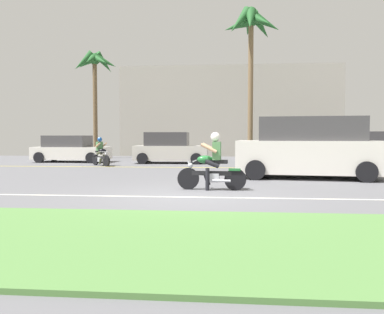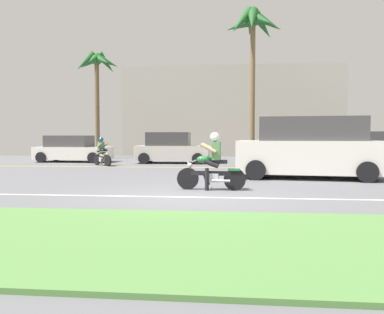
# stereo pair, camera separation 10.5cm
# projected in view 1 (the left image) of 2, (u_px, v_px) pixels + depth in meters

# --- Properties ---
(ground) EXTENTS (56.00, 30.00, 0.04)m
(ground) POSITION_uv_depth(u_px,v_px,m) (202.00, 182.00, 12.39)
(ground) COLOR slate
(grass_median) EXTENTS (56.00, 3.80, 0.06)m
(grass_median) POSITION_uv_depth(u_px,v_px,m) (167.00, 240.00, 5.33)
(grass_median) COLOR #548442
(grass_median) RESTS_ON ground
(lane_line_near) EXTENTS (50.40, 0.12, 0.01)m
(lane_line_near) POSITION_uv_depth(u_px,v_px,m) (193.00, 197.00, 9.21)
(lane_line_near) COLOR silver
(lane_line_near) RESTS_ON ground
(lane_line_far) EXTENTS (50.40, 0.12, 0.01)m
(lane_line_far) POSITION_uv_depth(u_px,v_px,m) (210.00, 168.00, 17.82)
(lane_line_far) COLOR yellow
(lane_line_far) RESTS_ON ground
(motorcyclist) EXTENTS (1.79, 0.59, 1.50)m
(motorcyclist) POSITION_uv_depth(u_px,v_px,m) (212.00, 166.00, 10.44)
(motorcyclist) COLOR black
(motorcyclist) RESTS_ON ground
(suv_nearby) EXTENTS (4.92, 2.66, 2.02)m
(suv_nearby) POSITION_uv_depth(u_px,v_px,m) (308.00, 149.00, 13.40)
(suv_nearby) COLOR white
(suv_nearby) RESTS_ON ground
(parked_car_0) EXTENTS (4.01, 2.01, 1.42)m
(parked_car_0) POSITION_uv_depth(u_px,v_px,m) (70.00, 150.00, 21.67)
(parked_car_0) COLOR white
(parked_car_0) RESTS_ON ground
(parked_car_1) EXTENTS (3.76, 1.83, 1.59)m
(parked_car_1) POSITION_uv_depth(u_px,v_px,m) (170.00, 149.00, 20.76)
(parked_car_1) COLOR beige
(parked_car_1) RESTS_ON ground
(parked_car_2) EXTENTS (3.73, 2.18, 1.51)m
(parked_car_2) POSITION_uv_depth(u_px,v_px,m) (283.00, 149.00, 21.12)
(parked_car_2) COLOR #2D663D
(parked_car_2) RESTS_ON ground
(parked_car_3) EXTENTS (4.51, 1.94, 1.65)m
(parked_car_3) POSITION_uv_depth(u_px,v_px,m) (359.00, 147.00, 22.50)
(parked_car_3) COLOR beige
(parked_car_3) RESTS_ON ground
(palm_tree_0) EXTENTS (3.61, 3.62, 8.96)m
(palm_tree_0) POSITION_uv_depth(u_px,v_px,m) (252.00, 30.00, 23.77)
(palm_tree_0) COLOR brown
(palm_tree_0) RESTS_ON ground
(palm_tree_1) EXTENTS (2.89, 2.88, 6.73)m
(palm_tree_1) POSITION_uv_depth(u_px,v_px,m) (95.00, 67.00, 25.13)
(palm_tree_1) COLOR brown
(palm_tree_1) RESTS_ON ground
(motorcyclist_distant) EXTENTS (1.21, 1.18, 1.35)m
(motorcyclist_distant) POSITION_uv_depth(u_px,v_px,m) (101.00, 154.00, 18.93)
(motorcyclist_distant) COLOR black
(motorcyclist_distant) RESTS_ON ground
(building_far) EXTENTS (15.65, 4.00, 6.36)m
(building_far) POSITION_uv_depth(u_px,v_px,m) (229.00, 112.00, 30.05)
(building_far) COLOR #A8A399
(building_far) RESTS_ON ground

